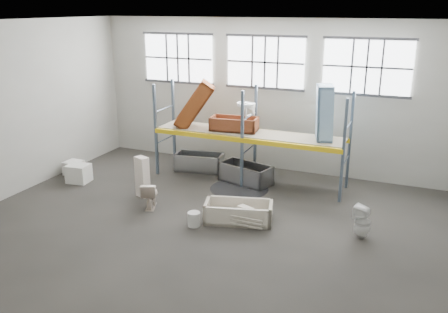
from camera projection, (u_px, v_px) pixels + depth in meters
The scene contains 33 objects.
floor at pixel (201, 227), 11.97m from camera, with size 12.00×10.00×0.10m, color #433F39.
ceiling at pixel (198, 20), 10.40m from camera, with size 12.00×10.00×0.10m, color silver.
wall_back at pixel (265, 95), 15.61m from camera, with size 12.00×0.10×5.00m, color #A5A499.
wall_front at pixel (48, 212), 6.76m from camera, with size 12.00×0.10×5.00m, color #B0AFA2.
wall_left at pixel (10, 110), 13.43m from camera, with size 0.10×10.00×5.00m, color #ADACA0.
window_left at pixel (178, 58), 16.36m from camera, with size 2.60×0.04×1.60m, color white.
window_mid at pixel (265, 62), 15.18m from camera, with size 2.60×0.04×1.60m, color white.
window_right at pixel (367, 67), 13.99m from camera, with size 2.60×0.04×1.60m, color white.
rack_upright_la at pixel (156, 130), 15.15m from camera, with size 0.08×0.08×3.00m, color slate.
rack_upright_lb at pixel (174, 122), 16.20m from camera, with size 0.08×0.08×3.00m, color slate.
rack_upright_ma at pixel (242, 140), 14.03m from camera, with size 0.08×0.08×3.00m, color slate.
rack_upright_mb at pixel (255, 131), 15.09m from camera, with size 0.08×0.08×3.00m, color slate.
rack_upright_ra at pixel (343, 152), 12.92m from camera, with size 0.08×0.08×3.00m, color slate.
rack_upright_rb at pixel (350, 141), 13.97m from camera, with size 0.08×0.08×3.00m, color slate.
rack_beam_front at pixel (242, 140), 14.03m from camera, with size 6.00×0.10×0.14m, color yellow.
rack_beam_back at pixel (255, 131), 15.09m from camera, with size 6.00×0.10×0.14m, color yellow.
shelf_deck at pixel (249, 133), 14.54m from camera, with size 5.90×1.10×0.03m, color gray.
wet_patch at pixel (239, 189), 14.32m from camera, with size 1.80×1.80×0.00m, color black.
bathtub_beige at pixel (238, 212), 12.11m from camera, with size 1.74×0.82×0.51m, color beige, non-canonical shape.
cistern_spare at pixel (246, 214), 11.93m from camera, with size 0.41×0.19×0.39m, color #EFE2CC.
sink_in_tub at pixel (226, 215), 12.17m from camera, with size 0.44×0.44×0.15m, color beige.
toilet_beige at pixel (150, 194), 12.91m from camera, with size 0.42×0.74×0.75m, color beige.
cistern_tall at pixel (142, 177), 13.59m from camera, with size 0.39×0.25×1.21m, color silver.
toilet_white at pixel (362, 222), 11.17m from camera, with size 0.38×0.39×0.84m, color white.
steel_tub_left at pixel (199, 162), 15.88m from camera, with size 1.59×0.74×0.58m, color #ADB0B4, non-canonical shape.
steel_tub_right at pixel (246, 173), 14.76m from camera, with size 1.64×0.77×0.60m, color #929499, non-canonical shape.
rust_tub_flat at pixel (234, 124), 14.66m from camera, with size 1.47×0.69×0.41m, color brown, non-canonical shape.
rust_tub_tilted at pixel (194, 105), 15.05m from camera, with size 1.66×0.78×0.47m, color brown, non-canonical shape.
sink_on_shelf at pixel (246, 118), 14.17m from camera, with size 0.59×0.46×0.52m, color white.
blue_tub_upright at pixel (324, 113), 13.51m from camera, with size 1.61×0.75×0.45m, color #86AED1, non-canonical shape.
bucket at pixel (194, 219), 11.86m from camera, with size 0.32×0.32×0.37m, color beige.
carton_near at pixel (79, 173), 14.81m from camera, with size 0.66×0.57×0.57m, color white.
carton_far at pixel (74, 168), 15.52m from camera, with size 0.53×0.53×0.44m, color white.
Camera 1 is at (4.76, -9.75, 5.35)m, focal length 37.46 mm.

